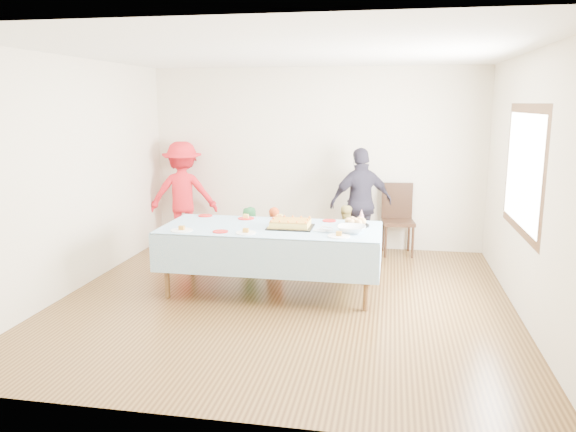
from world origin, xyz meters
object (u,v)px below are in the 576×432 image
Objects in this scene: birthday_cake at (291,224)px; adult_left at (183,194)px; party_table at (271,231)px; dining_chair at (398,215)px.

adult_left reaches higher than birthday_cake.
adult_left is at bearing 132.72° from party_table.
birthday_cake is 0.50× the size of dining_chair.
dining_chair reaches higher than birthday_cake.
adult_left reaches higher than party_table.
party_table is at bearing 119.91° from adult_left.
dining_chair is at bearing 168.70° from adult_left.
birthday_cake is 0.32× the size of adult_left.
adult_left is (-2.04, 1.96, -0.02)m from birthday_cake.
dining_chair is (1.23, 2.05, -0.25)m from birthday_cake.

